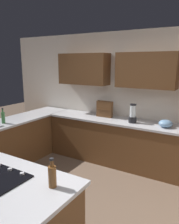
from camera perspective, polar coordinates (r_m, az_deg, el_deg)
name	(u,v)px	position (r m, az deg, el deg)	size (l,w,h in m)	color
ground_plane	(69,210)	(3.42, -5.12, -23.42)	(14.00, 14.00, 0.00)	brown
wall_back	(125,91)	(4.63, 9.03, 5.30)	(6.00, 0.44, 2.60)	silver
lower_cabinets_back	(116,142)	(4.59, 6.62, -7.60)	(2.80, 0.60, 0.86)	brown
countertop_back	(116,121)	(4.45, 6.76, -2.16)	(2.84, 0.64, 0.04)	#B2B2B7
lower_cabinets_side	(10,144)	(4.72, -19.40, -7.68)	(0.60, 2.90, 0.86)	brown
countertop_side	(9,122)	(4.59, -19.81, -2.40)	(0.64, 2.94, 0.04)	#B2B2B7
blender	(133,115)	(4.25, 10.88, -0.63)	(0.15, 0.15, 0.35)	black
mixing_bowl	(166,124)	(4.11, 18.69, -2.79)	(0.24, 0.24, 0.13)	#668CB2
spice_rack	(105,109)	(4.61, 3.84, 0.75)	(0.33, 0.11, 0.33)	brown
dish_soap_bottle	(3,117)	(4.43, -21.02, -1.23)	(0.06, 0.06, 0.28)	#336B38
second_bottle	(52,176)	(2.13, -9.41, -15.60)	(0.07, 0.07, 0.28)	brown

